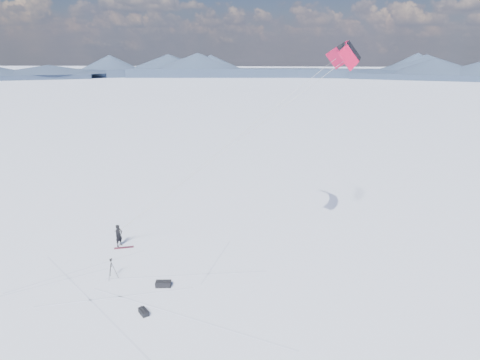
% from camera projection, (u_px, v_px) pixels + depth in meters
% --- Properties ---
extents(ground, '(1800.00, 1800.00, 0.00)m').
position_uv_depth(ground, '(107.00, 277.00, 24.37)').
color(ground, white).
extents(horizon_hills, '(704.84, 706.81, 8.04)m').
position_uv_depth(horizon_hills, '(102.00, 230.00, 23.48)').
color(horizon_hills, '#1B263B').
rests_on(horizon_hills, ground).
extents(snow_tracks, '(17.62, 10.25, 0.01)m').
position_uv_depth(snow_tracks, '(112.00, 278.00, 24.30)').
color(snow_tracks, silver).
rests_on(snow_tracks, ground).
extents(snowkiter, '(0.55, 0.68, 1.60)m').
position_uv_depth(snowkiter, '(120.00, 246.00, 28.51)').
color(snowkiter, black).
rests_on(snowkiter, ground).
extents(snowboard, '(1.31, 0.82, 0.04)m').
position_uv_depth(snowboard, '(124.00, 248.00, 28.20)').
color(snowboard, maroon).
rests_on(snowboard, ground).
extents(tripod, '(0.64, 0.60, 1.31)m').
position_uv_depth(tripod, '(111.00, 266.00, 23.99)').
color(tripod, black).
rests_on(tripod, ground).
extents(gear_bag_a, '(0.97, 0.62, 0.40)m').
position_uv_depth(gear_bag_a, '(163.00, 284.00, 23.33)').
color(gear_bag_a, black).
rests_on(gear_bag_a, ground).
extents(gear_bag_b, '(0.74, 0.71, 0.32)m').
position_uv_depth(gear_bag_b, '(144.00, 312.00, 20.80)').
color(gear_bag_b, black).
rests_on(gear_bag_b, ground).
extents(power_kite, '(15.83, 5.27, 12.68)m').
position_uv_depth(power_kite, '(344.00, 56.00, 23.68)').
color(power_kite, '#BD0E36').
rests_on(power_kite, ground).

